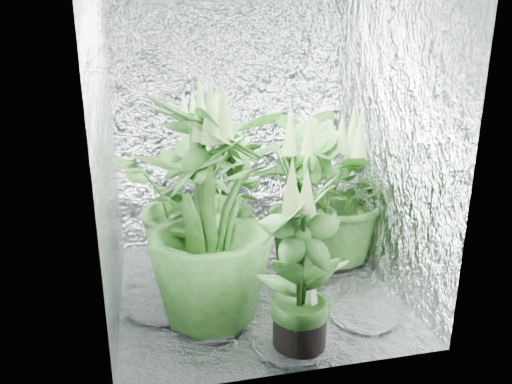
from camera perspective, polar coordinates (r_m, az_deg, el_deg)
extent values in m
plane|color=white|center=(3.10, 0.01, -11.05)|extent=(1.60, 1.60, 0.00)
cube|color=white|center=(3.53, -2.89, 9.72)|extent=(1.60, 0.02, 2.00)
cube|color=white|center=(2.00, 5.05, 3.38)|extent=(1.60, 0.02, 2.00)
cube|color=white|center=(2.70, -16.90, 6.45)|extent=(0.02, 1.60, 2.00)
cube|color=white|center=(3.03, 15.05, 7.79)|extent=(0.02, 1.60, 2.00)
cylinder|color=black|center=(3.13, -5.76, -8.11)|extent=(0.30, 0.30, 0.27)
cylinder|color=#4E3318|center=(3.08, -5.83, -6.14)|extent=(0.27, 0.27, 0.03)
imported|color=#174414|center=(2.96, -6.03, -0.29)|extent=(1.02, 1.02, 1.10)
cone|color=#6C9A48|center=(2.85, -6.34, 9.02)|extent=(0.10, 0.10, 0.27)
cylinder|color=black|center=(3.55, -2.86, -4.64)|extent=(0.32, 0.32, 0.29)
cylinder|color=#4E3318|center=(3.50, -2.89, -2.69)|extent=(0.30, 0.30, 0.03)
imported|color=#174414|center=(3.42, -2.96, 1.40)|extent=(0.73, 0.73, 1.00)
cone|color=#6C9A48|center=(3.32, -3.07, 8.52)|extent=(0.10, 0.10, 0.29)
cylinder|color=black|center=(3.23, 4.97, -7.25)|extent=(0.29, 0.29, 0.26)
cylinder|color=#4E3318|center=(3.19, 5.02, -5.38)|extent=(0.27, 0.27, 0.03)
imported|color=#174414|center=(3.09, 5.16, -0.79)|extent=(0.56, 0.56, 0.97)
cone|color=#6C9A48|center=(2.98, 5.38, 6.88)|extent=(0.09, 0.09, 0.26)
cylinder|color=black|center=(2.74, -5.21, -11.97)|extent=(0.31, 0.31, 0.27)
cylinder|color=#4E3318|center=(2.69, -5.29, -9.71)|extent=(0.28, 0.28, 0.03)
imported|color=#174414|center=(2.54, -5.52, -2.32)|extent=(0.90, 0.90, 1.19)
cone|color=#6C9A48|center=(2.41, -5.90, 9.56)|extent=(0.10, 0.10, 0.27)
cylinder|color=black|center=(3.39, 8.62, -5.96)|extent=(0.32, 0.32, 0.28)
cylinder|color=#4E3318|center=(3.34, 8.72, -3.98)|extent=(0.29, 0.29, 0.03)
imported|color=#174414|center=(3.26, 8.92, -0.03)|extent=(0.91, 0.91, 0.95)
cone|color=#6C9A48|center=(3.16, 9.27, 7.00)|extent=(0.10, 0.10, 0.28)
cylinder|color=black|center=(2.53, 4.99, -15.37)|extent=(0.26, 0.26, 0.23)
cylinder|color=#4E3318|center=(2.47, 5.05, -13.41)|extent=(0.24, 0.24, 0.03)
imported|color=#174414|center=(2.35, 5.22, -8.07)|extent=(0.66, 0.66, 0.89)
cone|color=#6C9A48|center=(2.21, 5.50, 1.05)|extent=(0.08, 0.08, 0.23)
cylinder|color=black|center=(3.65, 7.78, -5.77)|extent=(0.16, 0.16, 0.09)
cylinder|color=black|center=(3.59, 7.90, -3.16)|extent=(0.13, 0.13, 0.11)
cylinder|color=#4C4C51|center=(3.58, 6.84, -3.18)|extent=(0.08, 0.33, 0.33)
torus|color=#4C4C51|center=(3.58, 6.84, -3.18)|extent=(0.08, 0.34, 0.35)
cube|color=white|center=(2.42, 6.59, -11.90)|extent=(0.05, 0.04, 0.07)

